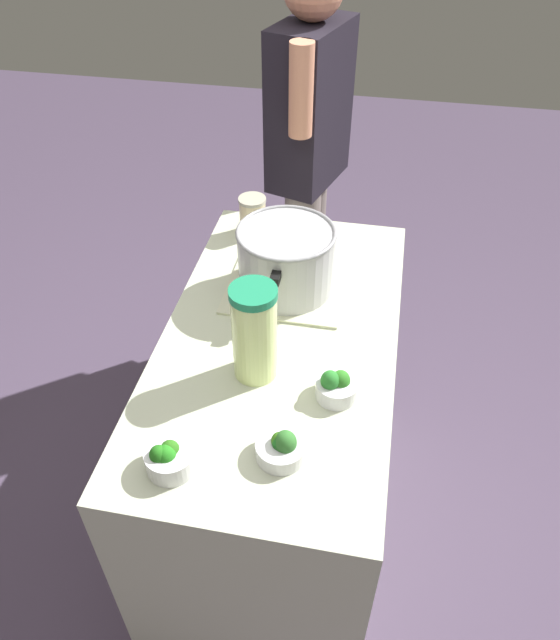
{
  "coord_description": "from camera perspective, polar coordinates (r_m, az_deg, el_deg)",
  "views": [
    {
      "loc": [
        -1.15,
        -0.22,
        1.98
      ],
      "look_at": [
        0.0,
        0.0,
        0.94
      ],
      "focal_mm": 33.91,
      "sensor_mm": 36.0,
      "label": 1
    }
  ],
  "objects": [
    {
      "name": "ground_plane",
      "position": [
        2.3,
        0.0,
        -17.82
      ],
      "size": [
        8.0,
        8.0,
        0.0
      ],
      "primitive_type": "plane",
      "color": "#50425A"
    },
    {
      "name": "counter_slab",
      "position": [
        1.93,
        0.0,
        -11.07
      ],
      "size": [
        1.16,
        0.62,
        0.89
      ],
      "primitive_type": "cube",
      "color": "beige",
      "rests_on": "ground_plane"
    },
    {
      "name": "dish_cloth",
      "position": [
        1.75,
        0.56,
        3.15
      ],
      "size": [
        0.3,
        0.33,
        0.01
      ],
      "primitive_type": "cube",
      "color": "beige",
      "rests_on": "counter_slab"
    },
    {
      "name": "cooking_pot",
      "position": [
        1.68,
        0.59,
        5.85
      ],
      "size": [
        0.34,
        0.27,
        0.19
      ],
      "color": "#B7B7BC",
      "rests_on": "dish_cloth"
    },
    {
      "name": "lemonade_pitcher",
      "position": [
        1.41,
        -2.42,
        -1.2
      ],
      "size": [
        0.11,
        0.11,
        0.26
      ],
      "color": "#DEEF98",
      "rests_on": "counter_slab"
    },
    {
      "name": "mason_jar",
      "position": [
        1.95,
        -2.6,
        9.84
      ],
      "size": [
        0.09,
        0.09,
        0.12
      ],
      "color": "beige",
      "rests_on": "counter_slab"
    },
    {
      "name": "broccoli_bowl_front",
      "position": [
        1.43,
        5.28,
        -6.23
      ],
      "size": [
        0.1,
        0.1,
        0.08
      ],
      "color": "silver",
      "rests_on": "counter_slab"
    },
    {
      "name": "broccoli_bowl_center",
      "position": [
        1.32,
        0.15,
        -11.88
      ],
      "size": [
        0.11,
        0.11,
        0.07
      ],
      "color": "silver",
      "rests_on": "counter_slab"
    },
    {
      "name": "broccoli_bowl_back",
      "position": [
        1.32,
        -10.43,
        -12.65
      ],
      "size": [
        0.11,
        0.11,
        0.08
      ],
      "color": "silver",
      "rests_on": "counter_slab"
    },
    {
      "name": "person_cook",
      "position": [
        2.41,
        2.64,
        14.43
      ],
      "size": [
        0.5,
        0.29,
        1.6
      ],
      "color": "gray",
      "rests_on": "ground_plane"
    }
  ]
}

